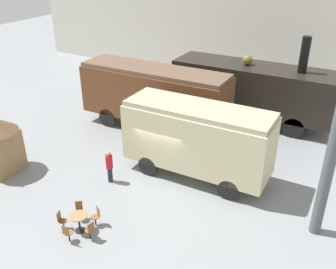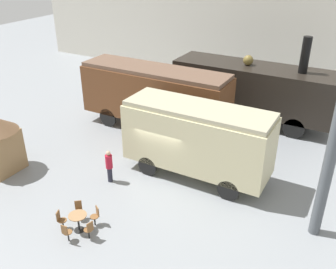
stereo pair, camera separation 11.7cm
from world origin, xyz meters
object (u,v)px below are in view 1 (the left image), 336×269
steam_locomotive (253,87)px  passenger_coach_wooden (154,94)px  passenger_coach_vintage (197,137)px  cafe_chair_0 (79,209)px  visitor_person (109,165)px  cafe_table_near (79,219)px

steam_locomotive → passenger_coach_wooden: bearing=-138.7°
passenger_coach_vintage → steam_locomotive: bearing=87.8°
steam_locomotive → passenger_coach_vintage: (-0.30, -7.87, -0.06)m
cafe_chair_0 → visitor_person: size_ratio=0.51×
passenger_coach_wooden → cafe_chair_0: size_ratio=10.63×
passenger_coach_vintage → visitor_person: size_ratio=4.21×
passenger_coach_wooden → passenger_coach_vintage: (4.53, -3.63, -0.16)m
cafe_table_near → cafe_chair_0: (-0.47, 0.57, -0.07)m
passenger_coach_wooden → cafe_chair_0: passenger_coach_wooden is taller
passenger_coach_wooden → cafe_table_near: bearing=-77.6°
cafe_chair_0 → visitor_person: visitor_person is taller
passenger_coach_wooden → cafe_table_near: (2.12, -9.64, -1.76)m
passenger_coach_wooden → passenger_coach_vintage: 5.80m
cafe_table_near → visitor_person: size_ratio=0.46×
visitor_person → passenger_coach_vintage: bearing=36.3°
passenger_coach_vintage → cafe_chair_0: bearing=-117.9°
steam_locomotive → passenger_coach_vintage: bearing=-92.2°
steam_locomotive → cafe_chair_0: steam_locomotive is taller
passenger_coach_vintage → visitor_person: bearing=-143.7°
passenger_coach_wooden → visitor_person: bearing=-80.0°
passenger_coach_vintage → cafe_chair_0: (-2.88, -5.44, -1.67)m
passenger_coach_vintage → visitor_person: (-3.44, -2.53, -1.26)m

